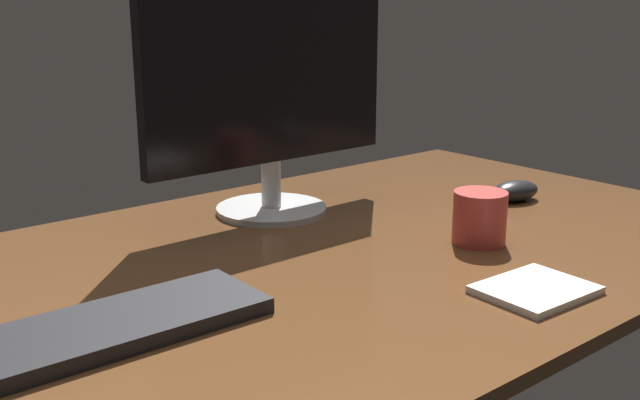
% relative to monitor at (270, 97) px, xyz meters
% --- Properties ---
extents(desk, '(1.40, 0.84, 0.02)m').
position_rel_monitor_xyz_m(desk, '(-0.04, -0.23, -0.22)').
color(desk, brown).
rests_on(desk, ground).
extents(monitor, '(0.49, 0.20, 0.38)m').
position_rel_monitor_xyz_m(monitor, '(0.00, 0.00, 0.00)').
color(monitor, beige).
rests_on(monitor, desk).
extents(keyboard, '(0.36, 0.14, 0.02)m').
position_rel_monitor_xyz_m(keyboard, '(-0.44, -0.29, -0.20)').
color(keyboard, black).
rests_on(keyboard, desk).
extents(computer_mouse, '(0.11, 0.08, 0.04)m').
position_rel_monitor_xyz_m(computer_mouse, '(0.40, -0.23, -0.19)').
color(computer_mouse, black).
rests_on(computer_mouse, desk).
extents(coffee_mug, '(0.08, 0.08, 0.08)m').
position_rel_monitor_xyz_m(coffee_mug, '(0.15, -0.35, -0.17)').
color(coffee_mug, '#B23833').
rests_on(coffee_mug, desk).
extents(notepad, '(0.15, 0.12, 0.01)m').
position_rel_monitor_xyz_m(notepad, '(0.04, -0.53, -0.20)').
color(notepad, silver).
rests_on(notepad, desk).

